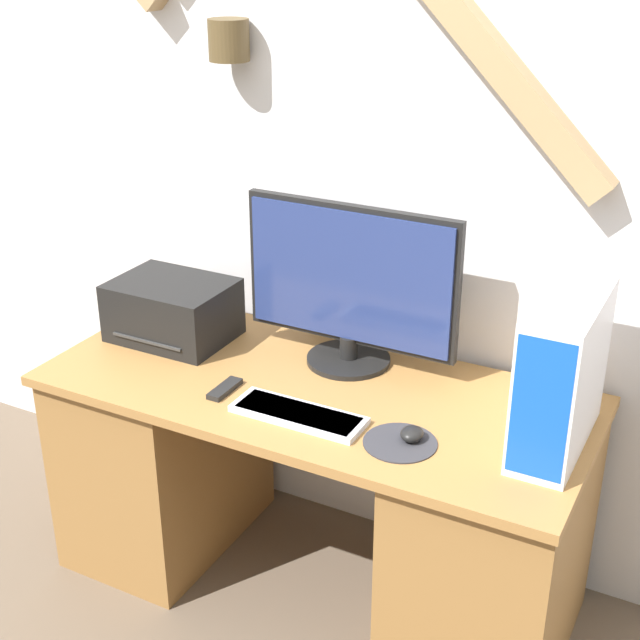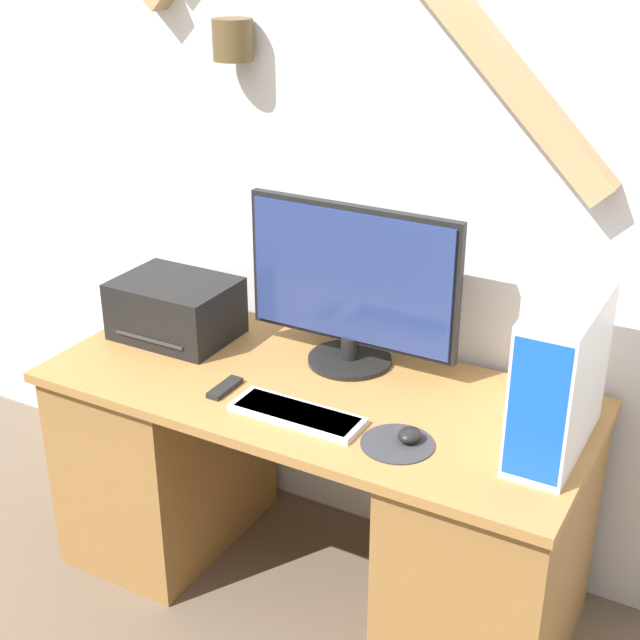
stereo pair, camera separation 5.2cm
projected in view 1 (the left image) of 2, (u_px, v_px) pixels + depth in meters
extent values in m
cube|color=silver|center=(378.00, 146.00, 2.67)|extent=(6.40, 0.05, 2.70)
cube|color=#9E7F56|center=(490.00, 52.00, 2.34)|extent=(0.74, 0.08, 0.74)
cylinder|color=#4C3D23|center=(229.00, 40.00, 2.67)|extent=(0.12, 0.12, 0.12)
cube|color=olive|center=(314.00, 391.00, 2.60)|extent=(1.61, 0.71, 0.03)
cube|color=olive|center=(165.00, 447.00, 3.00)|extent=(0.45, 0.65, 0.70)
cube|color=olive|center=(492.00, 549.00, 2.51)|extent=(0.45, 0.65, 0.70)
cylinder|color=black|center=(348.00, 359.00, 2.74)|extent=(0.26, 0.26, 0.02)
cylinder|color=black|center=(349.00, 347.00, 2.72)|extent=(0.06, 0.06, 0.07)
cube|color=black|center=(351.00, 275.00, 2.63)|extent=(0.68, 0.03, 0.43)
cube|color=navy|center=(348.00, 277.00, 2.62)|extent=(0.64, 0.01, 0.40)
cube|color=silver|center=(298.00, 415.00, 2.43)|extent=(0.38, 0.13, 0.02)
cube|color=white|center=(298.00, 413.00, 2.43)|extent=(0.35, 0.11, 0.01)
cylinder|color=#2D2D33|center=(400.00, 443.00, 2.32)|extent=(0.20, 0.20, 0.00)
ellipsoid|color=black|center=(412.00, 434.00, 2.32)|extent=(0.06, 0.07, 0.04)
cube|color=white|center=(562.00, 373.00, 2.24)|extent=(0.15, 0.41, 0.41)
cube|color=blue|center=(540.00, 410.00, 2.07)|extent=(0.14, 0.01, 0.37)
cube|color=black|center=(173.00, 310.00, 2.86)|extent=(0.37, 0.28, 0.19)
cube|color=#333333|center=(158.00, 334.00, 2.82)|extent=(0.26, 0.13, 0.01)
cube|color=black|center=(225.00, 389.00, 2.57)|extent=(0.04, 0.13, 0.02)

